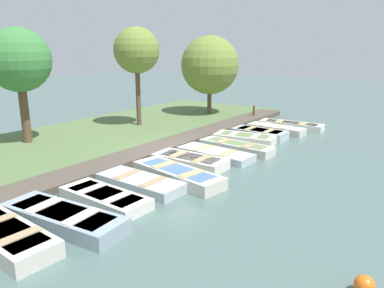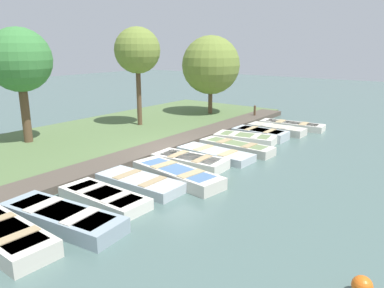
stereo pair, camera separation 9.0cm
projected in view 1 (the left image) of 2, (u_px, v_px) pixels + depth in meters
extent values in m
plane|color=#4C6660|center=(180.00, 155.00, 15.71)|extent=(80.00, 80.00, 0.00)
cube|color=#567042|center=(101.00, 136.00, 18.57)|extent=(8.00, 24.00, 0.21)
cube|color=#51473D|center=(159.00, 148.00, 16.34)|extent=(1.39, 22.39, 0.27)
cube|color=beige|center=(6.00, 237.00, 8.64)|extent=(3.06, 1.21, 0.42)
cube|color=beige|center=(5.00, 230.00, 8.59)|extent=(2.51, 0.95, 0.03)
cube|color=tan|center=(18.00, 236.00, 8.24)|extent=(0.34, 1.03, 0.03)
cube|color=#8C9EA8|center=(63.00, 218.00, 9.61)|extent=(3.68, 1.56, 0.40)
cube|color=#6B7F51|center=(62.00, 211.00, 9.57)|extent=(3.02, 1.23, 0.03)
cube|color=beige|center=(81.00, 216.00, 9.23)|extent=(0.48, 1.09, 0.03)
cube|color=beige|center=(44.00, 205.00, 9.89)|extent=(0.48, 1.09, 0.03)
cube|color=silver|center=(105.00, 198.00, 10.96)|extent=(2.94, 1.14, 0.33)
cube|color=#994C33|center=(105.00, 193.00, 10.92)|extent=(2.41, 0.89, 0.03)
cube|color=beige|center=(118.00, 197.00, 10.59)|extent=(0.30, 1.03, 0.03)
cube|color=beige|center=(92.00, 188.00, 11.24)|extent=(0.30, 1.03, 0.03)
cube|color=#B2BCC1|center=(140.00, 183.00, 12.15)|extent=(3.03, 1.20, 0.33)
cube|color=#994C33|center=(140.00, 179.00, 12.11)|extent=(2.48, 0.94, 0.03)
cube|color=tan|center=(153.00, 181.00, 11.78)|extent=(0.31, 1.08, 0.03)
cube|color=tan|center=(128.00, 174.00, 12.43)|extent=(0.31, 1.08, 0.03)
cube|color=beige|center=(177.00, 175.00, 12.80)|extent=(3.68, 1.59, 0.40)
cube|color=#4C709E|center=(177.00, 170.00, 12.75)|extent=(3.01, 1.26, 0.03)
cube|color=tan|center=(192.00, 173.00, 12.29)|extent=(0.49, 1.05, 0.03)
cube|color=tan|center=(164.00, 164.00, 13.20)|extent=(0.49, 1.05, 0.03)
cube|color=silver|center=(190.00, 161.00, 14.33)|extent=(2.94, 1.33, 0.38)
cube|color=teal|center=(190.00, 157.00, 14.28)|extent=(2.41, 1.04, 0.03)
cube|color=tan|center=(202.00, 158.00, 13.98)|extent=(0.35, 1.09, 0.03)
cube|color=tan|center=(178.00, 154.00, 14.57)|extent=(0.35, 1.09, 0.03)
cube|color=#B2BCC1|center=(215.00, 154.00, 15.39)|extent=(3.25, 1.29, 0.30)
cube|color=beige|center=(215.00, 151.00, 15.35)|extent=(2.67, 1.01, 0.02)
cube|color=tan|center=(228.00, 153.00, 14.98)|extent=(0.36, 1.09, 0.03)
cube|color=tan|center=(203.00, 148.00, 15.71)|extent=(0.36, 1.09, 0.03)
cube|color=beige|center=(236.00, 147.00, 16.32)|extent=(3.37, 1.06, 0.36)
cube|color=#6B7F51|center=(236.00, 143.00, 16.28)|extent=(2.76, 0.83, 0.03)
cube|color=tan|center=(249.00, 145.00, 15.89)|extent=(0.36, 0.89, 0.03)
cube|color=tan|center=(224.00, 141.00, 16.65)|extent=(0.36, 0.89, 0.03)
cube|color=silver|center=(245.00, 139.00, 17.66)|extent=(2.96, 1.68, 0.40)
cube|color=#6B7F51|center=(245.00, 135.00, 17.62)|extent=(2.42, 1.33, 0.03)
cube|color=beige|center=(256.00, 136.00, 17.38)|extent=(0.47, 1.12, 0.03)
cube|color=beige|center=(234.00, 133.00, 17.83)|extent=(0.47, 1.12, 0.03)
cube|color=#B2BCC1|center=(260.00, 134.00, 18.63)|extent=(2.67, 1.18, 0.42)
cube|color=#6B7F51|center=(260.00, 130.00, 18.58)|extent=(2.19, 0.92, 0.03)
cube|color=tan|center=(269.00, 131.00, 18.29)|extent=(0.28, 1.07, 0.03)
cube|color=tan|center=(251.00, 128.00, 18.86)|extent=(0.28, 1.07, 0.03)
cube|color=beige|center=(276.00, 129.00, 19.69)|extent=(2.98, 1.01, 0.37)
cube|color=beige|center=(276.00, 126.00, 19.65)|extent=(2.45, 0.79, 0.03)
cube|color=beige|center=(286.00, 127.00, 19.31)|extent=(0.31, 0.89, 0.03)
cube|color=beige|center=(266.00, 124.00, 19.97)|extent=(0.31, 0.89, 0.03)
cube|color=silver|center=(291.00, 125.00, 20.74)|extent=(3.51, 1.27, 0.34)
cube|color=#6B7F51|center=(291.00, 123.00, 20.70)|extent=(2.87, 1.00, 0.03)
cube|color=tan|center=(303.00, 123.00, 20.36)|extent=(0.42, 0.91, 0.03)
cube|color=tan|center=(280.00, 121.00, 21.02)|extent=(0.42, 0.91, 0.03)
cylinder|color=brown|center=(254.00, 113.00, 23.10)|extent=(0.13, 0.13, 0.81)
sphere|color=brown|center=(254.00, 106.00, 22.99)|extent=(0.12, 0.12, 0.12)
sphere|color=orange|center=(365.00, 285.00, 6.95)|extent=(0.38, 0.38, 0.38)
cylinder|color=brown|center=(25.00, 113.00, 16.72)|extent=(0.38, 0.38, 3.11)
sphere|color=#3D7F3D|center=(18.00, 60.00, 16.12)|extent=(2.77, 2.77, 2.77)
cylinder|color=brown|center=(138.00, 96.00, 20.31)|extent=(0.26, 0.26, 3.55)
sphere|color=olive|center=(137.00, 50.00, 19.68)|extent=(2.43, 2.43, 2.43)
cylinder|color=brown|center=(209.00, 99.00, 23.93)|extent=(0.27, 0.27, 2.26)
sphere|color=olive|center=(210.00, 65.00, 23.38)|extent=(3.63, 3.63, 3.63)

